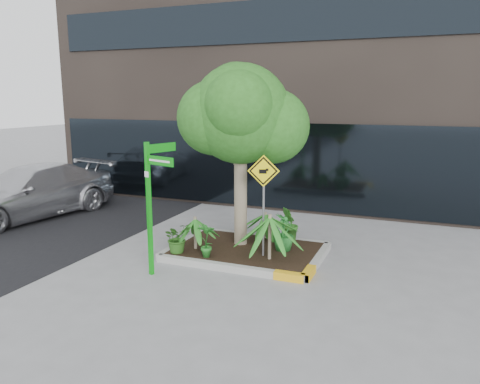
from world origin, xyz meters
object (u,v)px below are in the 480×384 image
at_px(tree, 241,114).
at_px(parked_car, 30,192).
at_px(street_sign_post, 152,194).
at_px(cattle_sign, 264,188).

height_order(tree, parked_car, tree).
bearing_deg(tree, parked_car, 176.02).
bearing_deg(parked_car, tree, 7.90).
xyz_separation_m(street_sign_post, cattle_sign, (1.76, 1.43, -0.02)).
distance_m(tree, cattle_sign, 1.78).
bearing_deg(street_sign_post, cattle_sign, 56.77).
relative_size(street_sign_post, cattle_sign, 1.22).
distance_m(parked_car, street_sign_post, 6.37).
bearing_deg(tree, street_sign_post, -116.08).
distance_m(street_sign_post, cattle_sign, 2.27).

